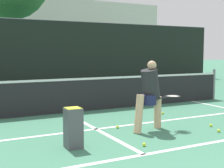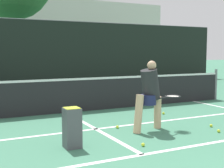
% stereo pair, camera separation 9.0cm
% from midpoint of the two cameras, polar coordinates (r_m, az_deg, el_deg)
% --- Properties ---
extents(court_baseline_near, '(11.00, 0.10, 0.01)m').
position_cam_midpoint_polar(court_baseline_near, '(5.23, 5.38, -12.72)').
color(court_baseline_near, white).
rests_on(court_baseline_near, ground).
extents(court_service_line, '(8.25, 0.10, 0.01)m').
position_cam_midpoint_polar(court_service_line, '(6.85, -3.33, -8.22)').
color(court_service_line, white).
rests_on(court_service_line, ground).
extents(court_center_mark, '(0.10, 3.96, 0.01)m').
position_cam_midpoint_polar(court_center_mark, '(6.91, -3.56, -8.09)').
color(court_center_mark, white).
rests_on(court_center_mark, ground).
extents(net, '(11.09, 0.09, 1.07)m').
position_cam_midpoint_polar(net, '(8.64, -8.86, -1.91)').
color(net, slate).
rests_on(net, ground).
extents(fence_back, '(24.00, 0.06, 3.28)m').
position_cam_midpoint_polar(fence_back, '(15.78, -17.49, 5.46)').
color(fence_back, black).
rests_on(fence_back, ground).
extents(player_practicing, '(1.20, 0.53, 1.49)m').
position_cam_midpoint_polar(player_practicing, '(6.66, 6.59, -1.70)').
color(player_practicing, '#DBAD84').
rests_on(player_practicing, ground).
extents(tennis_ball_scattered_0, '(0.07, 0.07, 0.07)m').
position_cam_midpoint_polar(tennis_ball_scattered_0, '(7.37, 17.29, -7.22)').
color(tennis_ball_scattered_0, '#D1E033').
rests_on(tennis_ball_scattered_0, ground).
extents(tennis_ball_scattered_1, '(0.07, 0.07, 0.07)m').
position_cam_midpoint_polar(tennis_ball_scattered_1, '(6.93, 18.56, -8.09)').
color(tennis_ball_scattered_1, '#D1E033').
rests_on(tennis_ball_scattered_1, ground).
extents(tennis_ball_scattered_2, '(0.07, 0.07, 0.07)m').
position_cam_midpoint_polar(tennis_ball_scattered_2, '(8.53, 8.97, -5.27)').
color(tennis_ball_scattered_2, '#D1E033').
rests_on(tennis_ball_scattered_2, ground).
extents(tennis_ball_scattered_7, '(0.07, 0.07, 0.07)m').
position_cam_midpoint_polar(tennis_ball_scattered_7, '(5.66, 5.44, -10.95)').
color(tennis_ball_scattered_7, '#D1E033').
rests_on(tennis_ball_scattered_7, ground).
extents(tennis_ball_scattered_11, '(0.07, 0.07, 0.07)m').
position_cam_midpoint_polar(tennis_ball_scattered_11, '(6.90, 0.64, -7.85)').
color(tennis_ball_scattered_11, '#D1E033').
rests_on(tennis_ball_scattered_11, ground).
extents(ball_hopper, '(0.28, 0.28, 0.71)m').
position_cam_midpoint_polar(ball_hopper, '(5.52, -7.57, -7.78)').
color(ball_hopper, '#4C4C51').
rests_on(ball_hopper, ground).
extents(parked_car, '(1.76, 4.61, 1.34)m').
position_cam_midpoint_polar(parked_car, '(19.37, -13.16, 2.44)').
color(parked_car, navy).
rests_on(parked_car, ground).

